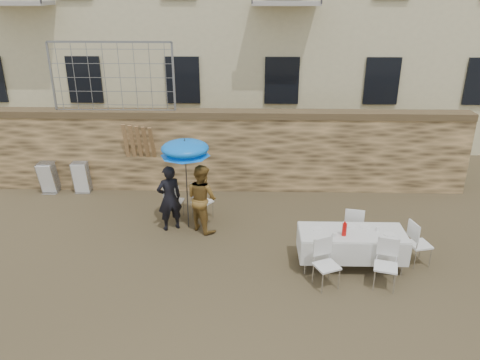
{
  "coord_description": "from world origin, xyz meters",
  "views": [
    {
      "loc": [
        0.64,
        -7.19,
        5.28
      ],
      "look_at": [
        0.4,
        2.2,
        1.4
      ],
      "focal_mm": 35.0,
      "sensor_mm": 36.0,
      "label": 1
    }
  ],
  "objects_px": {
    "couple_chair_left": "(174,200)",
    "banquet_table": "(352,234)",
    "soda_bottle": "(344,230)",
    "table_chair_back": "(353,226)",
    "couple_chair_right": "(203,201)",
    "table_chair_front_left": "(327,265)",
    "chair_stack_left": "(51,175)",
    "table_chair_side": "(420,243)",
    "umbrella": "(185,151)",
    "table_chair_front_right": "(386,266)",
    "woman_dress": "(202,198)",
    "man_suit": "(169,198)",
    "chair_stack_right": "(83,175)"
  },
  "relations": [
    {
      "from": "soda_bottle",
      "to": "umbrella",
      "type": "bearing_deg",
      "value": 152.44
    },
    {
      "from": "table_chair_front_left",
      "to": "table_chair_side",
      "type": "distance_m",
      "value": 2.17
    },
    {
      "from": "banquet_table",
      "to": "chair_stack_left",
      "type": "height_order",
      "value": "chair_stack_left"
    },
    {
      "from": "umbrella",
      "to": "soda_bottle",
      "type": "height_order",
      "value": "umbrella"
    },
    {
      "from": "banquet_table",
      "to": "table_chair_back",
      "type": "height_order",
      "value": "table_chair_back"
    },
    {
      "from": "man_suit",
      "to": "table_chair_front_left",
      "type": "height_order",
      "value": "man_suit"
    },
    {
      "from": "man_suit",
      "to": "couple_chair_right",
      "type": "xyz_separation_m",
      "value": [
        0.7,
        0.55,
        -0.31
      ]
    },
    {
      "from": "umbrella",
      "to": "chair_stack_left",
      "type": "bearing_deg",
      "value": 153.31
    },
    {
      "from": "soda_bottle",
      "to": "table_chair_front_right",
      "type": "height_order",
      "value": "soda_bottle"
    },
    {
      "from": "table_chair_side",
      "to": "banquet_table",
      "type": "bearing_deg",
      "value": 80.71
    },
    {
      "from": "couple_chair_right",
      "to": "table_chair_front_left",
      "type": "xyz_separation_m",
      "value": [
        2.61,
        -2.78,
        0.0
      ]
    },
    {
      "from": "table_chair_front_right",
      "to": "chair_stack_right",
      "type": "height_order",
      "value": "table_chair_front_right"
    },
    {
      "from": "woman_dress",
      "to": "soda_bottle",
      "type": "xyz_separation_m",
      "value": [
        2.96,
        -1.63,
        0.1
      ]
    },
    {
      "from": "banquet_table",
      "to": "soda_bottle",
      "type": "height_order",
      "value": "soda_bottle"
    },
    {
      "from": "umbrella",
      "to": "table_chair_front_right",
      "type": "distance_m",
      "value": 4.85
    },
    {
      "from": "umbrella",
      "to": "chair_stack_left",
      "type": "relative_size",
      "value": 2.19
    },
    {
      "from": "table_chair_back",
      "to": "chair_stack_left",
      "type": "bearing_deg",
      "value": -8.55
    },
    {
      "from": "umbrella",
      "to": "banquet_table",
      "type": "relative_size",
      "value": 0.96
    },
    {
      "from": "banquet_table",
      "to": "chair_stack_left",
      "type": "distance_m",
      "value": 8.41
    },
    {
      "from": "couple_chair_right",
      "to": "soda_bottle",
      "type": "bearing_deg",
      "value": 177.41
    },
    {
      "from": "table_chair_front_right",
      "to": "umbrella",
      "type": "bearing_deg",
      "value": 165.85
    },
    {
      "from": "couple_chair_left",
      "to": "banquet_table",
      "type": "distance_m",
      "value": 4.41
    },
    {
      "from": "banquet_table",
      "to": "soda_bottle",
      "type": "distance_m",
      "value": 0.3
    },
    {
      "from": "couple_chair_right",
      "to": "man_suit",
      "type": "bearing_deg",
      "value": 71.46
    },
    {
      "from": "soda_bottle",
      "to": "table_chair_back",
      "type": "relative_size",
      "value": 0.27
    },
    {
      "from": "woman_dress",
      "to": "soda_bottle",
      "type": "height_order",
      "value": "woman_dress"
    },
    {
      "from": "table_chair_front_left",
      "to": "table_chair_back",
      "type": "bearing_deg",
      "value": 38.98
    },
    {
      "from": "couple_chair_left",
      "to": "banquet_table",
      "type": "height_order",
      "value": "couple_chair_left"
    },
    {
      "from": "soda_bottle",
      "to": "woman_dress",
      "type": "bearing_deg",
      "value": 151.19
    },
    {
      "from": "woman_dress",
      "to": "table_chair_front_right",
      "type": "bearing_deg",
      "value": -168.47
    },
    {
      "from": "soda_bottle",
      "to": "chair_stack_right",
      "type": "bearing_deg",
      "value": 149.79
    },
    {
      "from": "couple_chair_left",
      "to": "soda_bottle",
      "type": "bearing_deg",
      "value": 158.43
    },
    {
      "from": "man_suit",
      "to": "table_chair_front_left",
      "type": "xyz_separation_m",
      "value": [
        3.31,
        -2.23,
        -0.31
      ]
    },
    {
      "from": "chair_stack_right",
      "to": "table_chair_side",
      "type": "bearing_deg",
      "value": -23.57
    },
    {
      "from": "couple_chair_right",
      "to": "soda_bottle",
      "type": "xyz_separation_m",
      "value": [
        3.01,
        -2.18,
        0.43
      ]
    },
    {
      "from": "woman_dress",
      "to": "table_chair_side",
      "type": "height_order",
      "value": "woman_dress"
    },
    {
      "from": "table_chair_side",
      "to": "chair_stack_left",
      "type": "distance_m",
      "value": 9.65
    },
    {
      "from": "umbrella",
      "to": "table_chair_front_right",
      "type": "bearing_deg",
      "value": -30.14
    },
    {
      "from": "chair_stack_left",
      "to": "chair_stack_right",
      "type": "relative_size",
      "value": 1.0
    },
    {
      "from": "table_chair_side",
      "to": "couple_chair_right",
      "type": "bearing_deg",
      "value": 53.94
    },
    {
      "from": "woman_dress",
      "to": "table_chair_front_left",
      "type": "distance_m",
      "value": 3.41
    },
    {
      "from": "man_suit",
      "to": "woman_dress",
      "type": "height_order",
      "value": "woman_dress"
    },
    {
      "from": "couple_chair_left",
      "to": "soda_bottle",
      "type": "relative_size",
      "value": 3.69
    },
    {
      "from": "couple_chair_left",
      "to": "chair_stack_left",
      "type": "xyz_separation_m",
      "value": [
        -3.68,
        1.6,
        -0.02
      ]
    },
    {
      "from": "soda_bottle",
      "to": "chair_stack_left",
      "type": "relative_size",
      "value": 0.28
    },
    {
      "from": "couple_chair_left",
      "to": "table_chair_back",
      "type": "xyz_separation_m",
      "value": [
        4.11,
        -1.23,
        0.0
      ]
    },
    {
      "from": "banquet_table",
      "to": "table_chair_side",
      "type": "xyz_separation_m",
      "value": [
        1.4,
        0.1,
        -0.25
      ]
    },
    {
      "from": "banquet_table",
      "to": "soda_bottle",
      "type": "bearing_deg",
      "value": -143.13
    },
    {
      "from": "umbrella",
      "to": "chair_stack_left",
      "type": "height_order",
      "value": "umbrella"
    },
    {
      "from": "table_chair_front_right",
      "to": "chair_stack_left",
      "type": "bearing_deg",
      "value": 167.55
    }
  ]
}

